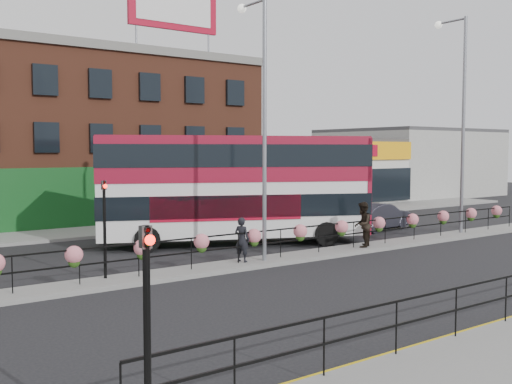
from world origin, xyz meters
TOP-DOWN VIEW (x-y plane):
  - ground at (0.00, 0.00)m, footprint 120.00×120.00m
  - north_pavement at (0.00, 12.00)m, footprint 60.00×4.00m
  - median at (0.00, 0.00)m, footprint 60.00×1.60m
  - brick_building at (-4.00, 19.96)m, footprint 25.00×12.21m
  - supermarket at (16.00, 19.90)m, footprint 15.00×12.25m
  - warehouse_east at (30.75, 20.00)m, footprint 14.50×12.00m
  - billboard at (2.50, 14.99)m, footprint 6.00×0.29m
  - median_railing at (-0.00, 0.00)m, footprint 30.04×0.56m
  - south_railing at (-2.00, -10.10)m, footprint 20.04×0.05m
  - double_decker_bus at (-0.09, 4.50)m, footprint 12.37×7.61m
  - car at (8.95, 4.04)m, footprint 2.98×5.02m
  - pedestrian_a at (-2.75, 0.13)m, footprint 0.90×0.84m
  - pedestrian_b at (3.41, -0.13)m, footprint 1.63×1.61m
  - lamp_column_west at (-1.90, 0.11)m, footprint 0.35×1.73m
  - lamp_column_east at (10.83, 0.42)m, footprint 0.39×1.91m
  - traffic_light_south at (-12.00, -11.01)m, footprint 0.15×0.28m
  - traffic_light_median at (-8.00, 0.39)m, footprint 0.15×0.28m

SIDE VIEW (x-z plane):
  - ground at x=0.00m, z-range 0.00..0.00m
  - north_pavement at x=0.00m, z-range 0.00..0.15m
  - median at x=0.00m, z-range 0.00..0.15m
  - car at x=8.95m, z-range 0.00..1.49m
  - south_railing at x=-2.00m, z-range 0.40..1.52m
  - pedestrian_a at x=-2.75m, z-range 0.15..1.83m
  - median_railing at x=0.00m, z-range 0.43..1.66m
  - pedestrian_b at x=3.41m, z-range 0.15..2.10m
  - traffic_light_south at x=-12.00m, z-range 0.64..4.29m
  - traffic_light_median at x=-8.00m, z-range 0.64..4.29m
  - supermarket at x=16.00m, z-range 0.00..5.30m
  - double_decker_bus at x=-0.09m, z-range 0.57..5.53m
  - warehouse_east at x=30.75m, z-range 0.00..6.30m
  - brick_building at x=-4.00m, z-range -0.02..10.28m
  - lamp_column_west at x=-1.90m, z-range 1.06..10.91m
  - lamp_column_east at x=10.83m, z-range 1.16..12.01m
  - billboard at x=2.50m, z-range 10.98..15.38m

